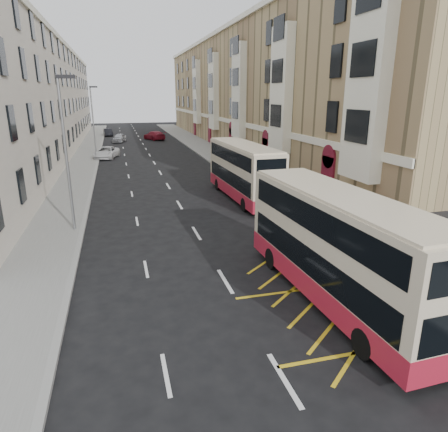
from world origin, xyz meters
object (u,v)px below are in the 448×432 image
object	(u,v)px
litter_bin	(430,290)
pedestrian_far	(366,224)
white_van	(106,153)
street_lamp_near	(66,147)
car_red	(154,135)
double_decker_front	(337,248)
street_lamp_far	(93,116)
car_dark	(108,132)
car_silver	(119,138)
double_decker_rear	(244,171)

from	to	relation	value
litter_bin	pedestrian_far	size ratio (longest dim) A/B	0.64
litter_bin	white_van	size ratio (longest dim) A/B	0.22
street_lamp_near	car_red	distance (m)	46.13
pedestrian_far	double_decker_front	bearing A→B (deg)	59.46
street_lamp_far	pedestrian_far	bearing A→B (deg)	-68.07
car_red	car_dark	bearing A→B (deg)	-71.00
litter_bin	car_red	world-z (taller)	car_red
white_van	car_dark	xyz separation A→B (m)	(-0.12, 26.98, -0.02)
double_decker_front	car_silver	xyz separation A→B (m)	(-6.81, 53.50, -1.37)
white_van	street_lamp_far	bearing A→B (deg)	125.77
street_lamp_near	pedestrian_far	distance (m)	15.82
pedestrian_far	white_van	distance (m)	34.90
street_lamp_far	car_dark	size ratio (longest dim) A/B	2.04
litter_bin	car_red	bearing A→B (deg)	94.12
car_silver	car_red	size ratio (longest dim) A/B	0.80
litter_bin	pedestrian_far	bearing A→B (deg)	75.37
white_van	car_silver	size ratio (longest dim) A/B	1.22
pedestrian_far	car_red	bearing A→B (deg)	-71.05
car_red	pedestrian_far	bearing A→B (deg)	74.53
double_decker_front	white_van	size ratio (longest dim) A/B	2.11
pedestrian_far	car_dark	size ratio (longest dim) A/B	0.42
street_lamp_near	white_van	distance (m)	27.08
double_decker_rear	pedestrian_far	xyz separation A→B (m)	(3.27, -10.10, -1.02)
street_lamp_near	car_red	world-z (taller)	street_lamp_near
street_lamp_far	car_dark	distance (m)	24.10
double_decker_rear	car_red	bearing A→B (deg)	91.62
litter_bin	car_red	size ratio (longest dim) A/B	0.22
car_silver	car_red	bearing A→B (deg)	35.44
street_lamp_far	car_red	world-z (taller)	street_lamp_far
pedestrian_far	car_red	xyz separation A→B (m)	(-5.74, 50.75, -0.27)
car_dark	car_silver	bearing A→B (deg)	-85.79
street_lamp_near	car_dark	distance (m)	53.90
street_lamp_far	car_red	size ratio (longest dim) A/B	1.63
litter_bin	car_dark	size ratio (longest dim) A/B	0.27
street_lamp_far	litter_bin	xyz separation A→B (m)	(12.70, -41.85, -3.94)
litter_bin	double_decker_rear	bearing A→B (deg)	95.73
litter_bin	car_silver	xyz separation A→B (m)	(-9.73, 54.88, -0.03)
litter_bin	car_silver	size ratio (longest dim) A/B	0.27
white_van	car_red	world-z (taller)	car_red
double_decker_front	car_dark	bearing A→B (deg)	95.23
car_dark	car_red	bearing A→B (deg)	-54.52
street_lamp_far	white_van	world-z (taller)	street_lamp_far
litter_bin	car_dark	distance (m)	66.60
street_lamp_far	double_decker_front	bearing A→B (deg)	-76.41
double_decker_rear	white_van	xyz separation A→B (m)	(-9.79, 22.27, -1.33)
litter_bin	car_silver	bearing A→B (deg)	100.05
white_van	car_dark	size ratio (longest dim) A/B	1.22
street_lamp_near	pedestrian_far	world-z (taller)	street_lamp_near
car_red	litter_bin	bearing A→B (deg)	72.20
car_silver	car_dark	xyz separation A→B (m)	(-1.82, 10.71, -0.02)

